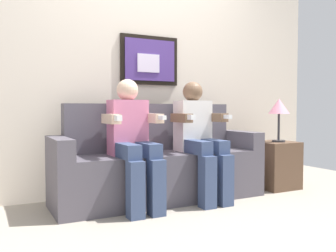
% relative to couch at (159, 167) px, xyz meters
% --- Properties ---
extents(ground_plane, '(5.68, 5.68, 0.00)m').
position_rel_couch_xyz_m(ground_plane, '(0.00, -0.33, -0.31)').
color(ground_plane, '#9E9384').
extents(back_wall_assembly, '(4.37, 0.10, 2.60)m').
position_rel_couch_xyz_m(back_wall_assembly, '(0.00, 0.44, 0.99)').
color(back_wall_assembly, beige).
rests_on(back_wall_assembly, ground_plane).
extents(couch, '(1.97, 0.58, 0.90)m').
position_rel_couch_xyz_m(couch, '(0.00, 0.00, 0.00)').
color(couch, '#514C56').
rests_on(couch, ground_plane).
extents(person_on_left, '(0.46, 0.56, 1.11)m').
position_rel_couch_xyz_m(person_on_left, '(-0.33, -0.17, 0.29)').
color(person_on_left, pink).
rests_on(person_on_left, ground_plane).
extents(person_on_right, '(0.46, 0.56, 1.11)m').
position_rel_couch_xyz_m(person_on_right, '(0.33, -0.17, 0.29)').
color(person_on_right, white).
rests_on(person_on_right, ground_plane).
extents(side_table_right, '(0.40, 0.40, 0.50)m').
position_rel_couch_xyz_m(side_table_right, '(1.33, -0.11, -0.06)').
color(side_table_right, brown).
rests_on(side_table_right, ground_plane).
extents(table_lamp, '(0.22, 0.22, 0.46)m').
position_rel_couch_xyz_m(table_lamp, '(1.34, -0.14, 0.55)').
color(table_lamp, '#333338').
rests_on(table_lamp, side_table_right).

